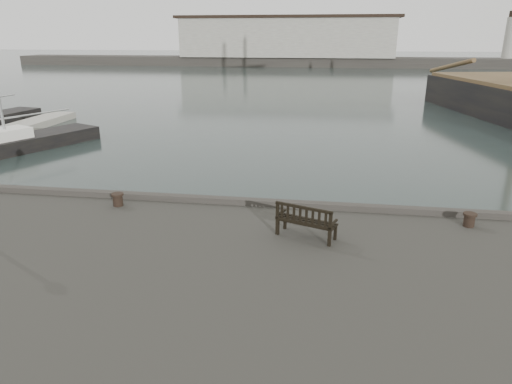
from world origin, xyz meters
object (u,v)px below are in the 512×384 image
(bollard_left, at_px, (118,200))
(yacht_c, at_px, (16,147))
(bollard_right, at_px, (469,220))
(bench, at_px, (306,227))

(bollard_left, xyz_separation_m, yacht_c, (-11.89, 11.60, -1.51))
(bollard_left, height_order, bollard_right, bollard_left)
(bench, relative_size, bollard_left, 4.15)
(bench, distance_m, bollard_right, 4.58)
(bench, height_order, bollard_left, bench)
(bollard_left, bearing_deg, bollard_right, -0.22)
(bollard_left, distance_m, yacht_c, 16.68)
(bench, relative_size, bollard_right, 4.29)
(bollard_left, distance_m, bollard_right, 10.15)
(bench, bearing_deg, bollard_left, -173.36)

